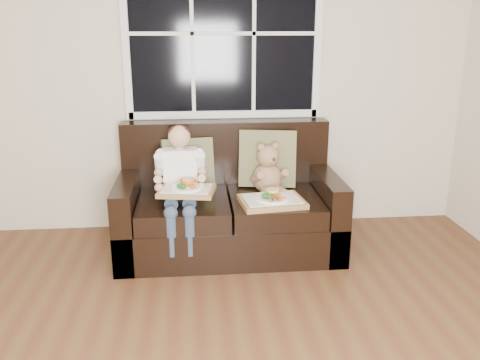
{
  "coord_description": "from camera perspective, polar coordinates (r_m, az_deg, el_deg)",
  "views": [
    {
      "loc": [
        -0.09,
        -1.78,
        1.72
      ],
      "look_at": [
        0.25,
        1.85,
        0.6
      ],
      "focal_mm": 38.0,
      "sensor_mm": 36.0,
      "label": 1
    }
  ],
  "objects": [
    {
      "name": "child",
      "position": [
        3.83,
        -6.72,
        0.58
      ],
      "size": [
        0.37,
        0.59,
        0.84
      ],
      "color": "white",
      "rests_on": "loveseat"
    },
    {
      "name": "tray_right",
      "position": [
        3.75,
        3.59,
        -2.25
      ],
      "size": [
        0.5,
        0.41,
        0.11
      ],
      "rotation": [
        0.0,
        0.0,
        0.13
      ],
      "color": "olive",
      "rests_on": "loveseat"
    },
    {
      "name": "tray_left",
      "position": [
        3.71,
        -5.98,
        -1.03
      ],
      "size": [
        0.44,
        0.36,
        0.09
      ],
      "rotation": [
        0.0,
        0.0,
        -0.17
      ],
      "color": "olive",
      "rests_on": "child"
    },
    {
      "name": "pillow_left",
      "position": [
        4.09,
        -5.86,
        1.84
      ],
      "size": [
        0.43,
        0.25,
        0.42
      ],
      "rotation": [
        -0.21,
        0.0,
        0.16
      ],
      "color": "olive",
      "rests_on": "loveseat"
    },
    {
      "name": "window_back",
      "position": [
        4.27,
        -1.91,
        16.12
      ],
      "size": [
        1.62,
        0.04,
        1.37
      ],
      "color": "black",
      "rests_on": "room_walls"
    },
    {
      "name": "room_walls",
      "position": [
        1.78,
        -2.51,
        13.06
      ],
      "size": [
        4.52,
        5.02,
        2.71
      ],
      "color": "beige",
      "rests_on": "ground"
    },
    {
      "name": "pillow_right",
      "position": [
        4.12,
        3.11,
        2.42
      ],
      "size": [
        0.49,
        0.28,
        0.47
      ],
      "rotation": [
        -0.21,
        0.0,
        -0.18
      ],
      "color": "olive",
      "rests_on": "loveseat"
    },
    {
      "name": "teddy_bear",
      "position": [
        3.99,
        3.11,
        0.93
      ],
      "size": [
        0.28,
        0.34,
        0.41
      ],
      "rotation": [
        0.0,
        0.0,
        0.3
      ],
      "color": "#9C7353",
      "rests_on": "loveseat"
    },
    {
      "name": "loveseat",
      "position": [
        4.06,
        -1.33,
        -3.29
      ],
      "size": [
        1.7,
        0.92,
        0.96
      ],
      "color": "black",
      "rests_on": "ground"
    }
  ]
}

